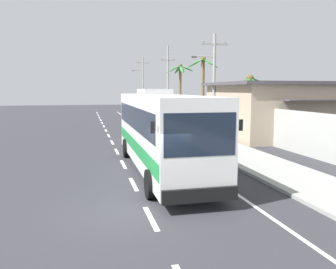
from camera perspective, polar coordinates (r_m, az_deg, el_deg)
name	(u,v)px	position (r m, az deg, el deg)	size (l,w,h in m)	color
ground_plane	(146,209)	(11.31, -3.61, -12.23)	(160.00, 160.00, 0.00)	#303035
sidewalk_kerb	(224,148)	(22.54, 9.21, -2.22)	(3.20, 90.00, 0.14)	#999993
lane_markings	(141,141)	(25.93, -4.48, -1.05)	(3.66, 71.14, 0.01)	white
boundary_wall	(250,123)	(27.58, 13.37, 1.93)	(0.24, 60.00, 2.54)	#B2B2AD
coach_bus_foreground	(160,128)	(16.21, -1.33, 1.01)	(2.96, 12.02, 3.84)	white
motorcycle_beside_bus	(164,132)	(25.81, -0.74, 0.35)	(0.56, 1.96, 1.55)	black
pedestrian_near_kerb	(185,125)	(28.20, 2.81, 1.61)	(0.36, 0.36, 1.59)	gold
utility_pole_mid	(213,81)	(29.23, 7.47, 8.75)	(3.14, 0.24, 8.37)	#9E9E99
utility_pole_far	(168,81)	(46.01, -0.03, 8.80)	(2.04, 0.24, 9.56)	#9E9E99
utility_pole_distant	(143,82)	(63.01, -4.21, 8.65)	(3.08, 0.24, 9.79)	#9E9E99
palm_nearest	(203,79)	(35.61, 5.80, 9.05)	(3.30, 3.49, 7.12)	brown
palm_second	(180,82)	(41.86, 2.03, 8.71)	(3.32, 3.23, 6.87)	brown
palm_third	(250,95)	(25.88, 13.32, 6.40)	(2.69, 2.69, 4.89)	brown
roadside_building	(313,109)	(31.07, 22.80, 3.89)	(16.46, 9.58, 4.39)	tan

